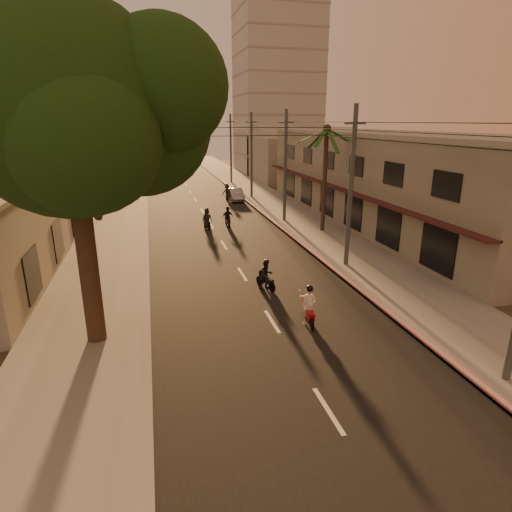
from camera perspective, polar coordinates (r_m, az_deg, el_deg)
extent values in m
plane|color=#383023|center=(16.63, 4.09, -11.71)|extent=(160.00, 160.00, 0.00)
cube|color=black|center=(35.03, -5.97, 4.10)|extent=(10.00, 140.00, 0.02)
cube|color=slate|center=(36.76, 5.72, 4.83)|extent=(5.00, 140.00, 0.12)
cube|color=slate|center=(34.84, -18.29, 3.31)|extent=(5.00, 140.00, 0.12)
cube|color=red|center=(31.40, 4.60, 2.72)|extent=(0.20, 60.00, 0.20)
cube|color=gray|center=(37.09, 16.59, 9.71)|extent=(8.00, 34.00, 7.00)
cube|color=gray|center=(36.82, 17.10, 15.34)|extent=(8.20, 34.20, 0.30)
cube|color=#3D181A|center=(35.19, 10.39, 9.10)|extent=(0.80, 34.00, 0.12)
cube|color=#B7B5B2|center=(72.98, 2.78, 22.19)|extent=(12.00, 12.00, 28.00)
cylinder|color=black|center=(16.75, -21.42, -1.49)|extent=(0.70, 0.70, 6.00)
cylinder|color=black|center=(16.38, -19.63, 9.13)|extent=(1.22, 2.17, 3.04)
cylinder|color=black|center=(15.87, -25.01, 9.01)|extent=(1.31, 1.49, 2.73)
sphere|color=black|center=(15.95, -23.71, 17.54)|extent=(7.20, 7.20, 7.20)
sphere|color=black|center=(16.77, -15.22, 16.58)|extent=(5.20, 5.20, 5.20)
sphere|color=black|center=(17.09, -29.31, 15.71)|extent=(4.80, 4.80, 4.80)
sphere|color=black|center=(14.09, -21.93, 14.24)|extent=(4.60, 4.60, 4.60)
sphere|color=black|center=(15.31, -12.47, 21.23)|extent=(4.40, 4.40, 4.40)
sphere|color=black|center=(18.26, -18.95, 21.35)|extent=(4.40, 4.40, 4.40)
cylinder|color=black|center=(32.61, 9.12, 9.75)|extent=(0.32, 0.32, 7.60)
sphere|color=black|center=(32.32, 9.46, 16.43)|extent=(0.60, 0.60, 0.60)
cylinder|color=#38383A|center=(24.56, 12.52, 8.69)|extent=(0.26, 0.26, 9.00)
cube|color=#38383A|center=(24.29, 13.08, 16.87)|extent=(1.20, 0.12, 0.12)
cylinder|color=#38383A|center=(35.63, 3.92, 11.71)|extent=(0.26, 0.26, 9.00)
cube|color=#38383A|center=(35.45, 4.05, 17.35)|extent=(1.20, 0.12, 0.12)
cylinder|color=#38383A|center=(47.16, -0.61, 13.18)|extent=(0.26, 0.26, 9.00)
cube|color=#38383A|center=(47.02, -0.62, 17.44)|extent=(1.20, 0.12, 0.12)
cylinder|color=#38383A|center=(58.87, -3.38, 14.03)|extent=(0.26, 0.26, 9.00)
cube|color=#38383A|center=(58.76, -3.44, 17.44)|extent=(1.20, 0.12, 0.12)
cube|color=gray|center=(61.85, 3.77, 12.80)|extent=(8.00, 14.00, 6.00)
cube|color=gray|center=(49.04, -25.14, 9.02)|extent=(8.00, 14.00, 4.40)
cube|color=gray|center=(66.59, -22.49, 12.32)|extent=(8.00, 14.00, 7.00)
cylinder|color=black|center=(18.73, 6.53, -7.32)|extent=(0.17, 0.56, 0.55)
cylinder|color=black|center=(17.66, 7.41, -8.97)|extent=(0.17, 0.56, 0.55)
cube|color=#AF0D12|center=(18.01, 7.04, -7.46)|extent=(0.41, 1.10, 0.29)
cube|color=#AF0D12|center=(18.39, 6.71, -6.41)|extent=(0.30, 0.13, 0.59)
cylinder|color=silver|center=(18.36, 6.67, -5.28)|extent=(0.54, 0.11, 0.04)
imported|color=silver|center=(17.90, 7.08, -6.64)|extent=(0.70, 0.55, 1.65)
sphere|color=black|center=(17.59, 7.17, -4.34)|extent=(0.29, 0.29, 0.29)
sphere|color=silver|center=(18.19, 5.86, -4.64)|extent=(0.12, 0.12, 0.12)
sphere|color=silver|center=(18.31, 7.54, -4.55)|extent=(0.12, 0.12, 0.12)
cylinder|color=black|center=(22.09, 0.48, -3.30)|extent=(0.25, 0.49, 0.49)
cylinder|color=black|center=(21.25, 2.15, -4.18)|extent=(0.25, 0.49, 0.49)
cube|color=black|center=(21.53, 1.40, -3.19)|extent=(0.56, 1.00, 0.26)
cube|color=black|center=(21.83, 0.74, -2.53)|extent=(0.28, 0.17, 0.53)
cylinder|color=silver|center=(21.80, 0.58, -1.69)|extent=(0.47, 0.20, 0.04)
imported|color=black|center=(21.44, 1.41, -2.56)|extent=(1.08, 1.02, 1.48)
sphere|color=black|center=(21.21, 1.42, -0.80)|extent=(0.26, 0.26, 0.26)
cylinder|color=black|center=(35.04, -3.99, 4.58)|extent=(0.10, 0.52, 0.52)
cylinder|color=black|center=(33.93, -3.61, 4.15)|extent=(0.10, 0.52, 0.52)
cube|color=black|center=(34.36, -3.79, 4.75)|extent=(0.28, 1.02, 0.28)
cube|color=black|center=(34.78, -3.94, 5.13)|extent=(0.28, 0.10, 0.56)
cylinder|color=silver|center=(34.82, -3.99, 5.69)|extent=(0.51, 0.05, 0.04)
imported|color=black|center=(34.31, -3.80, 5.19)|extent=(0.93, 0.41, 1.56)
sphere|color=black|center=(34.16, -3.82, 6.38)|extent=(0.28, 0.28, 0.28)
cylinder|color=black|center=(34.56, -6.79, 4.31)|extent=(0.16, 0.53, 0.52)
cylinder|color=black|center=(33.46, -6.28, 3.89)|extent=(0.16, 0.53, 0.52)
cube|color=black|center=(33.88, -6.52, 4.49)|extent=(0.39, 1.05, 0.28)
cube|color=black|center=(34.29, -6.73, 4.89)|extent=(0.29, 0.13, 0.56)
cylinder|color=silver|center=(34.33, -6.80, 5.45)|extent=(0.51, 0.10, 0.04)
imported|color=black|center=(33.82, -6.54, 4.94)|extent=(0.89, 0.69, 1.57)
sphere|color=black|center=(33.67, -6.58, 6.16)|extent=(0.28, 0.28, 0.28)
cylinder|color=black|center=(46.78, -3.84, 7.90)|extent=(0.21, 0.57, 0.56)
cylinder|color=black|center=(45.54, -3.88, 7.64)|extent=(0.21, 0.57, 0.56)
cube|color=black|center=(46.04, -3.87, 8.09)|extent=(0.50, 1.14, 0.30)
cube|color=black|center=(46.52, -3.85, 8.37)|extent=(0.32, 0.16, 0.60)
cylinder|color=silver|center=(46.58, -3.86, 8.83)|extent=(0.55, 0.15, 0.04)
imported|color=black|center=(46.00, -3.88, 8.45)|extent=(1.35, 1.07, 1.69)
sphere|color=black|center=(45.88, -3.90, 9.43)|extent=(0.30, 0.30, 0.30)
imported|color=#92959A|center=(45.95, -2.70, 8.20)|extent=(1.76, 4.04, 1.28)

